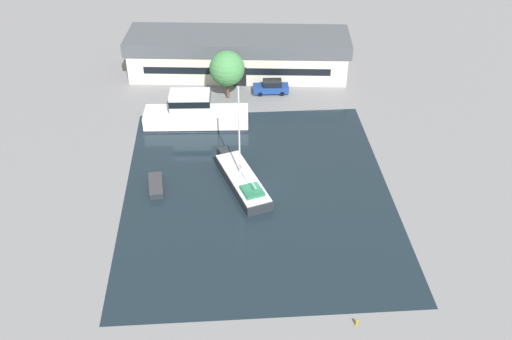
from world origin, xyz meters
TOP-DOWN VIEW (x-y plane):
  - ground_plane at (0.00, 0.00)m, footprint 440.00×440.00m
  - water_canal at (0.00, 0.00)m, footprint 25.88×30.98m
  - warehouse_building at (-0.78, 26.16)m, footprint 29.59×10.47m
  - quay_tree_near_building at (-2.40, 19.28)m, footprint 4.31×4.31m
  - parked_car at (3.09, 20.12)m, footprint 4.48×1.81m
  - sailboat_moored at (-1.45, 1.30)m, footprint 5.43×10.66m
  - motor_cruiser at (-6.34, 13.07)m, footprint 12.12×3.99m
  - small_dinghy at (-9.96, 1.22)m, footprint 1.74×3.82m
  - mooring_bollard at (6.30, -16.59)m, footprint 0.22×0.22m

SIDE VIEW (x-z plane):
  - ground_plane at x=0.00m, z-range 0.00..0.00m
  - water_canal at x=0.00m, z-range 0.00..0.01m
  - mooring_bollard at x=6.30m, z-range 0.02..0.61m
  - small_dinghy at x=-9.96m, z-range 0.01..0.72m
  - sailboat_moored at x=-1.45m, z-range -4.73..5.95m
  - parked_car at x=3.09m, z-range -0.01..1.75m
  - motor_cruiser at x=-6.34m, z-range -0.58..3.63m
  - warehouse_building at x=-0.78m, z-range 0.03..5.46m
  - quay_tree_near_building at x=-2.40m, z-range 0.91..7.07m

